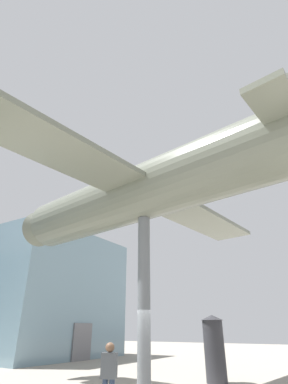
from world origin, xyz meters
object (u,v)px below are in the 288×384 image
at_px(support_pylon_central, 144,298).
at_px(suspended_airplane, 139,194).
at_px(info_kiosk, 214,347).
at_px(visitor_person, 109,372).

xyz_separation_m(support_pylon_central, suspended_airplane, (0.04, 0.26, 3.97)).
height_order(suspended_airplane, info_kiosk, suspended_airplane).
relative_size(visitor_person, info_kiosk, 0.65).
bearing_deg(info_kiosk, support_pylon_central, 167.40).
bearing_deg(support_pylon_central, info_kiosk, -12.60).
xyz_separation_m(suspended_airplane, info_kiosk, (3.98, -1.16, -5.57)).
bearing_deg(visitor_person, suspended_airplane, 78.51).
xyz_separation_m(visitor_person, info_kiosk, (6.00, -0.75, 0.35)).
xyz_separation_m(support_pylon_central, info_kiosk, (4.02, -0.90, -1.60)).
relative_size(support_pylon_central, visitor_person, 3.57).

